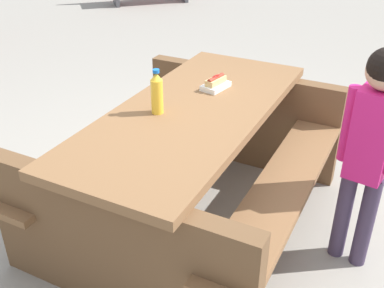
{
  "coord_description": "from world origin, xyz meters",
  "views": [
    {
      "loc": [
        -2.2,
        -0.62,
        1.82
      ],
      "look_at": [
        0.0,
        0.0,
        0.52
      ],
      "focal_mm": 43.05,
      "sensor_mm": 36.0,
      "label": 1
    }
  ],
  "objects": [
    {
      "name": "ground_plane",
      "position": [
        0.0,
        0.0,
        0.0
      ],
      "size": [
        30.0,
        30.0,
        0.0
      ],
      "primitive_type": "plane",
      "color": "gray",
      "rests_on": "ground"
    },
    {
      "name": "picnic_table",
      "position": [
        0.0,
        0.0,
        0.44
      ],
      "size": [
        2.04,
        1.72,
        0.75
      ],
      "color": "brown",
      "rests_on": "ground"
    },
    {
      "name": "soda_bottle",
      "position": [
        -0.1,
        0.16,
        0.86
      ],
      "size": [
        0.06,
        0.06,
        0.25
      ],
      "color": "yellow",
      "rests_on": "picnic_table"
    },
    {
      "name": "hotdog_tray",
      "position": [
        0.31,
        -0.06,
        0.78
      ],
      "size": [
        0.21,
        0.17,
        0.08
      ],
      "color": "white",
      "rests_on": "picnic_table"
    },
    {
      "name": "child_in_coat",
      "position": [
        -0.11,
        -0.93,
        0.77
      ],
      "size": [
        0.22,
        0.29,
        1.21
      ],
      "color": "#3F334C",
      "rests_on": "ground"
    }
  ]
}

